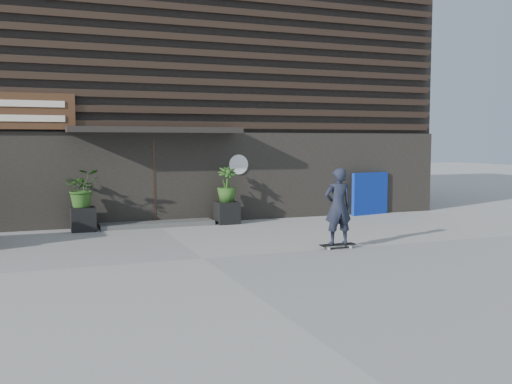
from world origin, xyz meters
name	(u,v)px	position (x,y,z in m)	size (l,w,h in m)	color
ground	(203,258)	(0.00, 0.00, 0.00)	(80.00, 80.00, 0.00)	#9E9B96
entrance_step	(157,224)	(0.00, 4.60, 0.06)	(3.00, 0.80, 0.12)	#494946
planter_pot_left	(83,219)	(-1.90, 4.40, 0.30)	(0.60, 0.60, 0.60)	black
bamboo_left	(82,188)	(-1.90, 4.40, 1.08)	(0.86, 0.75, 0.96)	#2D591E
planter_pot_right	(227,213)	(1.90, 4.40, 0.30)	(0.60, 0.60, 0.60)	black
bamboo_right	(227,184)	(1.90, 4.40, 1.08)	(0.54, 0.54, 0.96)	#2D591E
blue_tarp	(370,194)	(6.62, 4.70, 0.65)	(1.38, 0.12, 1.30)	#0B2798
building	(125,91)	(0.00, 9.96, 3.99)	(18.00, 11.00, 8.00)	black
skateboarder	(338,207)	(2.93, 0.00, 0.89)	(0.78, 0.45, 1.70)	black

